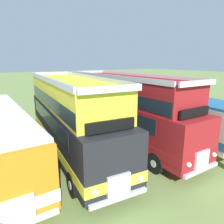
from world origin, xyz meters
name	(u,v)px	position (x,y,z in m)	size (l,w,h in m)	color
ground_plane	(2,170)	(0.00, 0.00, 0.00)	(200.00, 200.00, 0.00)	#7A934C
bus_fifth_in_row	(71,115)	(3.72, -0.07, 2.36)	(3.09, 10.92, 4.52)	black
bus_sixth_in_row	(124,107)	(7.43, 0.12, 2.36)	(2.93, 11.69, 4.52)	maroon
bus_seventh_in_row	(166,110)	(11.16, 0.03, 1.76)	(3.12, 11.57, 2.99)	silver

